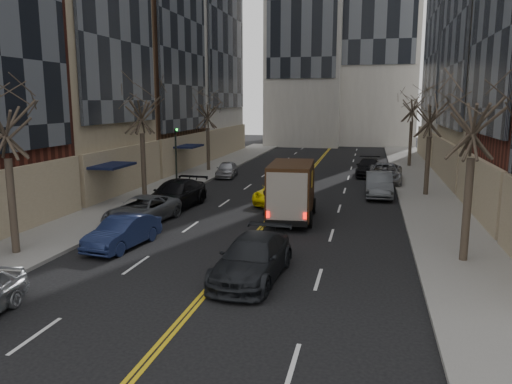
# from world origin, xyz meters

# --- Properties ---
(sidewalk_left) EXTENTS (4.00, 66.00, 0.15)m
(sidewalk_left) POSITION_xyz_m (-9.00, 27.00, 0.07)
(sidewalk_left) COLOR slate
(sidewalk_left) RESTS_ON ground
(sidewalk_right) EXTENTS (4.00, 66.00, 0.15)m
(sidewalk_right) POSITION_xyz_m (9.00, 27.00, 0.07)
(sidewalk_right) COLOR slate
(sidewalk_right) RESTS_ON ground
(tree_lf_near) EXTENTS (3.20, 3.20, 8.41)m
(tree_lf_near) POSITION_xyz_m (-8.80, 8.00, 6.24)
(tree_lf_near) COLOR #382D23
(tree_lf_near) RESTS_ON sidewalk_left
(tree_lf_mid) EXTENTS (3.20, 3.20, 8.91)m
(tree_lf_mid) POSITION_xyz_m (-8.80, 20.00, 6.60)
(tree_lf_mid) COLOR #382D23
(tree_lf_mid) RESTS_ON sidewalk_left
(tree_lf_far) EXTENTS (3.20, 3.20, 8.12)m
(tree_lf_far) POSITION_xyz_m (-8.80, 33.00, 6.02)
(tree_lf_far) COLOR #382D23
(tree_lf_far) RESTS_ON sidewalk_left
(tree_rt_near) EXTENTS (3.20, 3.20, 8.71)m
(tree_rt_near) POSITION_xyz_m (8.80, 11.00, 6.45)
(tree_rt_near) COLOR #382D23
(tree_rt_near) RESTS_ON sidewalk_right
(tree_rt_mid) EXTENTS (3.20, 3.20, 8.32)m
(tree_rt_mid) POSITION_xyz_m (8.80, 25.00, 6.17)
(tree_rt_mid) COLOR #382D23
(tree_rt_mid) RESTS_ON sidewalk_right
(tree_rt_far) EXTENTS (3.20, 3.20, 9.11)m
(tree_rt_far) POSITION_xyz_m (8.80, 40.00, 6.74)
(tree_rt_far) COLOR #382D23
(tree_rt_far) RESTS_ON sidewalk_right
(traffic_signal) EXTENTS (0.29, 0.26, 4.70)m
(traffic_signal) POSITION_xyz_m (-7.39, 22.00, 2.82)
(traffic_signal) COLOR black
(traffic_signal) RESTS_ON sidewalk_left
(ups_truck) EXTENTS (2.58, 5.75, 3.09)m
(ups_truck) POSITION_xyz_m (1.20, 16.60, 1.55)
(ups_truck) COLOR black
(ups_truck) RESTS_ON ground
(observer_sedan) EXTENTS (2.40, 5.24, 1.48)m
(observer_sedan) POSITION_xyz_m (1.20, 7.57, 0.74)
(observer_sedan) COLOR black
(observer_sedan) RESTS_ON ground
(taxi) EXTENTS (2.70, 4.91, 1.30)m
(taxi) POSITION_xyz_m (-0.30, 20.79, 0.65)
(taxi) COLOR yellow
(taxi) RESTS_ON ground
(pedestrian) EXTENTS (0.52, 0.71, 1.78)m
(pedestrian) POSITION_xyz_m (0.12, 15.43, 0.89)
(pedestrian) COLOR black
(pedestrian) RESTS_ON ground
(parked_lf_b) EXTENTS (1.94, 4.25, 1.35)m
(parked_lf_b) POSITION_xyz_m (-5.10, 10.05, 0.68)
(parked_lf_b) COLOR #131C3D
(parked_lf_b) RESTS_ON ground
(parked_lf_c) EXTENTS (2.84, 5.16, 1.37)m
(parked_lf_c) POSITION_xyz_m (-6.19, 14.19, 0.68)
(parked_lf_c) COLOR #54575C
(parked_lf_c) RESTS_ON ground
(parked_lf_d) EXTENTS (2.66, 5.65, 1.59)m
(parked_lf_d) POSITION_xyz_m (-5.92, 18.07, 0.80)
(parked_lf_d) COLOR black
(parked_lf_d) RESTS_ON ground
(parked_lf_e) EXTENTS (2.00, 3.93, 1.28)m
(parked_lf_e) POSITION_xyz_m (-6.30, 30.20, 0.64)
(parked_lf_e) COLOR #A2A3A9
(parked_lf_e) RESTS_ON ground
(parked_rt_a) EXTENTS (1.74, 4.78, 1.56)m
(parked_rt_a) POSITION_xyz_m (5.78, 24.32, 0.78)
(parked_rt_a) COLOR #4C4F53
(parked_rt_a) RESTS_ON ground
(parked_rt_b) EXTENTS (2.83, 5.63, 1.53)m
(parked_rt_b) POSITION_xyz_m (6.30, 29.87, 0.76)
(parked_rt_b) COLOR #A6A8AD
(parked_rt_b) RESTS_ON ground
(parked_rt_c) EXTENTS (2.15, 5.10, 1.47)m
(parked_rt_c) POSITION_xyz_m (5.10, 33.43, 0.73)
(parked_rt_c) COLOR black
(parked_rt_c) RESTS_ON ground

